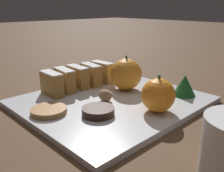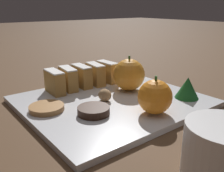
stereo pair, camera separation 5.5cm
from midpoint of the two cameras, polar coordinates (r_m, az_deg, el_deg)
The scene contains 14 objects.
ground_plane at distance 0.56m, azimuth 2.80°, elevation -4.12°, with size 6.00×6.00×0.00m, color #513823.
serving_platter at distance 0.56m, azimuth 2.81°, elevation -3.55°, with size 0.33×0.38×0.01m.
stollen_slice_front at distance 0.59m, azimuth -10.44°, elevation 0.86°, with size 0.07×0.03×0.06m.
stollen_slice_second at distance 0.62m, azimuth -7.50°, elevation 1.63°, with size 0.07×0.03×0.06m.
stollen_slice_third at distance 0.64m, azimuth -4.53°, elevation 2.24°, with size 0.07×0.03×0.06m.
stollen_slice_fourth at distance 0.65m, azimuth -1.42°, elevation 2.70°, with size 0.07×0.03×0.06m.
stollen_slice_fifth at distance 0.68m, azimuth 1.21°, elevation 3.23°, with size 0.07×0.03×0.06m.
orange_near at distance 0.61m, azimuth 6.48°, elevation 2.54°, with size 0.08×0.08×0.09m.
orange_far at distance 0.49m, azimuth 13.00°, elevation -2.49°, with size 0.07×0.07×0.07m.
walnut at distance 0.54m, azimuth 1.17°, elevation -2.12°, with size 0.03×0.03×0.03m.
chocolate_cookie at distance 0.48m, azimuth -0.95°, elevation -5.69°, with size 0.06×0.06×0.01m.
gingerbread_cookie at distance 0.51m, azimuth -11.74°, elevation -4.97°, with size 0.07×0.07×0.01m.
evergreen_sprig at distance 0.59m, azimuth 19.44°, elevation -0.42°, with size 0.05×0.05×0.05m.
coffee_mug at distance 0.34m, azimuth 28.58°, elevation -14.30°, with size 0.12×0.09×0.08m.
Camera 2 is at (0.41, -0.32, 0.21)m, focal length 40.00 mm.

